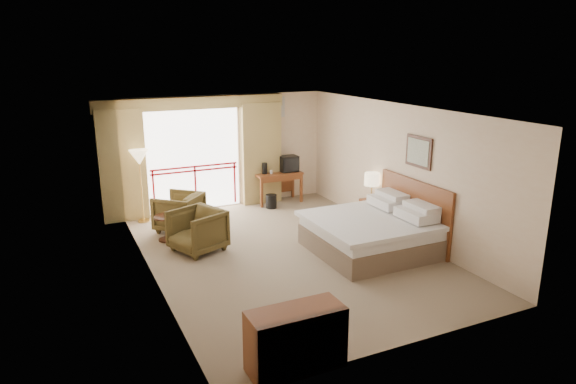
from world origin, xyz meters
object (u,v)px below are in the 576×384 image
wastebasket (271,201)px  floor_lamp (139,160)px  table_lamp (372,180)px  desk (277,179)px  nightstand (372,213)px  armchair_far (180,230)px  armchair_near (198,251)px  tv (289,164)px  dresser (296,340)px  side_table (166,224)px  bed (372,232)px

wastebasket → floor_lamp: floor_lamp is taller
table_lamp → desk: (-1.12, 2.52, -0.43)m
nightstand → desk: desk is taller
armchair_far → armchair_near: (0.03, -1.32, 0.00)m
desk → tv: size_ratio=2.65×
nightstand → floor_lamp: bearing=155.8°
armchair_near → dresser: size_ratio=0.77×
nightstand → armchair_near: nightstand is taller
wastebasket → side_table: bearing=-158.0°
tv → wastebasket: size_ratio=1.32×
armchair_far → side_table: side_table is taller
dresser → wastebasket: bearing=73.3°
armchair_near → wastebasket: bearing=107.0°
armchair_near → floor_lamp: floor_lamp is taller
desk → bed: bearing=-88.1°
desk → wastebasket: bearing=-130.6°
wastebasket → armchair_near: (-2.37, -1.93, -0.17)m
side_table → bed: bearing=-33.3°
tv → side_table: size_ratio=0.86×
desk → armchair_far: bearing=-161.3°
nightstand → dresser: dresser is taller
table_lamp → wastebasket: table_lamp is taller
bed → floor_lamp: 5.25m
armchair_near → floor_lamp: 2.70m
floor_lamp → dresser: floor_lamp is taller
table_lamp → bed: bearing=-123.1°
armchair_far → dresser: bearing=43.3°
side_table → armchair_near: bearing=-62.7°
table_lamp → floor_lamp: size_ratio=0.36×
nightstand → table_lamp: table_lamp is taller
table_lamp → armchair_far: table_lamp is taller
bed → floor_lamp: floor_lamp is taller
nightstand → table_lamp: (0.00, 0.05, 0.74)m
bed → armchair_far: size_ratio=2.41×
nightstand → wastebasket: (-1.47, 2.12, -0.12)m
nightstand → armchair_near: (-3.84, 0.19, -0.29)m
armchair_far → wastebasket: bearing=146.8°
desk → dresser: bearing=-114.4°
bed → armchair_near: size_ratio=2.37×
bed → armchair_far: 4.11m
bed → side_table: bed is taller
nightstand → armchair_near: 3.85m
armchair_far → floor_lamp: (-0.59, 0.90, 1.40)m
desk → dresser: 7.09m
bed → floor_lamp: (-3.62, 3.66, 1.03)m
bed → floor_lamp: bearing=134.6°
bed → nightstand: bearing=55.9°
bed → armchair_far: bed is taller
table_lamp → armchair_far: size_ratio=0.66×
side_table → floor_lamp: size_ratio=0.32×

